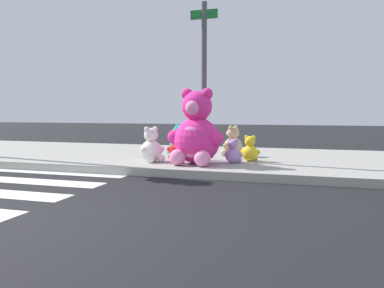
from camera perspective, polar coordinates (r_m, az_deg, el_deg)
The scene contains 10 objects.
ground_plane at distance 4.38m, azimuth -27.17°, elevation -10.85°, with size 60.00×60.00×0.00m, color black.
sidewalk at distance 8.80m, azimuth -3.16°, elevation -2.05°, with size 28.00×4.40×0.15m, color #9E9B93.
sign_pole at distance 7.71m, azimuth 1.86°, elevation 10.16°, with size 0.56×0.11×3.20m.
plush_pink_large at distance 7.12m, azimuth 0.64°, elevation 1.58°, with size 1.12×0.99×1.45m.
plush_red at distance 8.00m, azimuth -2.37°, elevation -0.62°, with size 0.43×0.38×0.56m.
plush_tan at distance 8.50m, azimuth 6.21°, elevation 0.06°, with size 0.50×0.50×0.69m.
plush_lavender at distance 7.31m, azimuth 6.35°, elevation -1.39°, with size 0.36×0.35×0.49m.
plush_yellow at distance 7.63m, azimuth 8.89°, elevation -1.03°, with size 0.41×0.36×0.53m.
plush_teal at distance 8.52m, azimuth -2.14°, elevation 0.17°, with size 0.52×0.51×0.72m.
plush_white at distance 7.49m, azimuth -6.19°, elevation -0.56°, with size 0.51×0.49×0.71m.
Camera 1 is at (2.95, -3.03, 1.15)m, focal length 34.79 mm.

